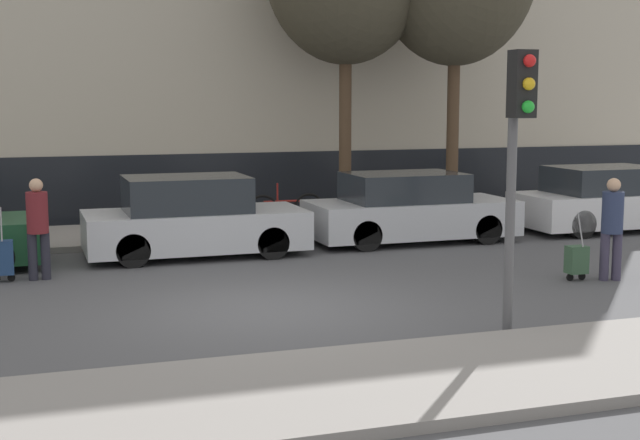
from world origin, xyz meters
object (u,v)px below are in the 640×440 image
Objects in this scene: trolley_left at (3,258)px; trolley_right at (577,260)px; parked_car_3 at (608,201)px; pedestrian_right at (612,223)px; parked_bicycle at (286,210)px; parked_car_1 at (193,219)px; traffic_light at (518,134)px; parked_car_2 at (409,210)px; pedestrian_left at (38,223)px.

trolley_left is 9.19m from trolley_right.
trolley_left is at bearing 162.06° from trolley_right.
parked_car_3 is 12.73m from trolley_left.
pedestrian_right is 0.94× the size of parked_bicycle.
parked_car_3 is 5.94m from trolley_right.
traffic_light is (2.70, -6.83, 1.81)m from parked_car_1.
parked_car_2 is (4.48, 0.23, -0.03)m from parked_car_1.
trolley_left is (-7.80, -1.61, -0.27)m from parked_car_2.
parked_car_1 is 2.44× the size of pedestrian_right.
traffic_light is at bearing -44.16° from pedestrian_left.
parked_car_1 is 2.28× the size of parked_bicycle.
traffic_light is 1.97× the size of parked_bicycle.
trolley_left reaches higher than parked_bicycle.
parked_car_2 reaches higher than trolley_left.
pedestrian_right is (1.47, -4.60, 0.28)m from parked_car_2.
parked_car_3 is at bearing 8.53° from pedestrian_left.
parked_car_1 is at bearing 22.74° from trolley_left.
parked_car_2 is 4.82m from parked_car_3.
parked_car_2 is 7.50m from traffic_light.
traffic_light is at bearing -132.97° from parked_car_3.
trolley_right is (-3.88, -4.49, -0.32)m from parked_car_3.
parked_car_3 reaches higher than parked_car_2.
parked_bicycle is (-0.22, 9.13, -2.00)m from traffic_light.
traffic_light reaches higher than parked_car_2.
parked_car_3 is 2.52× the size of pedestrian_left.
pedestrian_left is 0.47× the size of traffic_light.
parked_bicycle is (-2.95, 6.52, 0.15)m from trolley_right.
pedestrian_right is 0.48× the size of traffic_light.
pedestrian_left is at bearing -167.40° from parked_car_2.
pedestrian_right is 4.36m from traffic_light.
parked_car_2 is at bearing -179.50° from parked_car_3.
trolley_right is at bearing -37.88° from parked_car_1.
pedestrian_left is 8.68m from trolley_right.
parked_car_2 is 7.43m from pedestrian_left.
parked_car_1 is 7.39m from pedestrian_right.
pedestrian_left reaches higher than trolley_right.
pedestrian_left is (-12.07, -1.66, 0.27)m from parked_car_3.
traffic_light is at bearing -136.27° from trolley_right.
parked_car_1 is 0.96× the size of parked_car_2.
trolley_left is 9.75m from pedestrian_right.
parked_car_3 reaches higher than parked_bicycle.
parked_bicycle is at bearing 42.88° from parked_car_1.
parked_car_3 is 3.76× the size of trolley_right.
parked_bicycle is (-2.01, 2.07, -0.17)m from parked_car_2.
parked_car_2 is at bearing 2.88° from parked_car_1.
parked_car_3 is 2.51× the size of pedestrian_right.
parked_bicycle is (-6.83, 2.03, -0.17)m from parked_car_3.
pedestrian_right reaches higher than trolley_left.
pedestrian_right is (-3.36, -4.65, 0.28)m from parked_car_3.
pedestrian_left reaches higher than parked_car_3.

